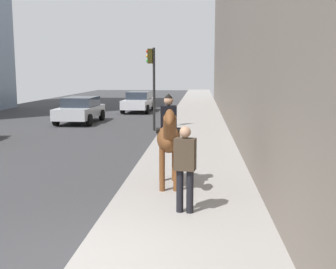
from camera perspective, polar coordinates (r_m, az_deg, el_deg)
name	(u,v)px	position (r m, az deg, el deg)	size (l,w,h in m)	color
sidewalk_slab	(180,269)	(6.29, 1.67, -17.80)	(120.00, 3.24, 0.12)	gray
mounted_horse_near	(169,137)	(9.88, 0.09, -0.30)	(2.15, 0.71, 2.22)	brown
pedestrian_greeting	(185,164)	(8.10, 2.34, -3.98)	(0.33, 0.44, 1.70)	black
car_mid_lane	(80,109)	(24.07, -11.87, 3.37)	(4.25, 2.11, 1.44)	#B7BABF
car_far_lane	(139,101)	(30.15, -4.01, 4.52)	(4.61, 2.05, 1.44)	silver
traffic_light_near_curb	(152,76)	(20.32, -2.17, 8.02)	(0.20, 0.44, 3.99)	black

